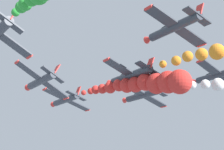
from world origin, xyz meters
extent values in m
cylinder|color=#333842|center=(-0.22, 15.25, 100.02)|extent=(1.40, 9.00, 1.40)
cone|color=red|center=(-0.22, 20.35, 100.02)|extent=(1.33, 1.20, 1.33)
cube|color=#333842|center=(-0.26, 14.85, 99.92)|extent=(8.77, 1.90, 3.14)
cylinder|color=red|center=(-4.61, 14.85, 101.41)|extent=(0.46, 1.40, 0.46)
cylinder|color=red|center=(4.10, 14.85, 98.44)|extent=(0.46, 1.40, 0.46)
cube|color=#333842|center=(-0.21, 11.25, 100.07)|extent=(3.65, 1.20, 1.40)
cube|color=red|center=(0.09, 11.15, 100.93)|extent=(0.65, 1.10, 1.56)
ellipsoid|color=black|center=(-0.06, 17.05, 100.49)|extent=(0.98, 2.20, 0.92)
sphere|color=red|center=(-0.32, 8.33, 100.10)|extent=(0.88, 0.88, 0.88)
sphere|color=red|center=(-0.06, 6.41, 100.05)|extent=(1.06, 1.06, 1.06)
sphere|color=red|center=(-0.22, 4.49, 99.91)|extent=(1.40, 1.40, 1.40)
sphere|color=red|center=(-0.13, 2.57, 99.71)|extent=(1.53, 1.53, 1.53)
sphere|color=red|center=(0.10, 0.65, 99.60)|extent=(1.85, 1.85, 1.85)
sphere|color=red|center=(0.40, -1.27, 99.62)|extent=(1.88, 1.88, 1.88)
sphere|color=red|center=(0.53, -3.19, 99.24)|extent=(2.20, 2.20, 2.20)
sphere|color=red|center=(0.66, -5.11, 99.01)|extent=(2.25, 2.25, 2.25)
sphere|color=red|center=(0.97, -7.03, 99.02)|extent=(2.46, 2.46, 2.46)
sphere|color=red|center=(1.28, -8.95, 98.45)|extent=(2.80, 2.80, 2.80)
sphere|color=red|center=(1.64, -10.88, 98.31)|extent=(2.96, 2.96, 2.96)
sphere|color=red|center=(1.87, -12.80, 98.00)|extent=(3.14, 3.14, 3.14)
cylinder|color=#333842|center=(-9.13, 5.41, 100.44)|extent=(1.50, 9.00, 1.50)
cone|color=red|center=(-9.13, 10.51, 100.44)|extent=(1.42, 1.20, 1.42)
cube|color=#333842|center=(-9.18, 5.01, 100.35)|extent=(8.11, 1.90, 4.67)
cylinder|color=red|center=(-13.19, 5.01, 102.61)|extent=(0.49, 1.40, 0.49)
cylinder|color=red|center=(-5.17, 5.01, 98.10)|extent=(0.49, 1.40, 0.49)
cube|color=#333842|center=(-9.10, 1.41, 100.48)|extent=(3.40, 1.20, 2.02)
cube|color=red|center=(-8.65, 1.31, 101.28)|extent=(0.91, 1.10, 1.46)
ellipsoid|color=black|center=(-8.88, 7.21, 100.87)|extent=(1.04, 2.20, 1.00)
cylinder|color=#333842|center=(9.90, 5.37, 100.26)|extent=(1.40, 9.00, 1.40)
cone|color=red|center=(9.90, 10.47, 100.26)|extent=(1.33, 1.20, 1.33)
cube|color=#333842|center=(9.87, 4.97, 100.17)|extent=(8.73, 1.90, 3.24)
cylinder|color=red|center=(5.53, 4.97, 101.70)|extent=(0.46, 1.40, 0.46)
cylinder|color=red|center=(14.20, 4.97, 98.64)|extent=(0.46, 1.40, 0.46)
cube|color=#333842|center=(9.92, 1.37, 100.31)|extent=(3.64, 1.20, 1.44)
cube|color=red|center=(10.22, 1.27, 101.17)|extent=(0.67, 1.10, 1.56)
ellipsoid|color=black|center=(10.06, 7.17, 100.73)|extent=(0.99, 2.20, 0.93)
sphere|color=white|center=(9.91, -2.00, 100.32)|extent=(0.86, 0.86, 0.86)
sphere|color=white|center=(10.01, -4.38, 99.90)|extent=(1.10, 1.10, 1.10)
sphere|color=white|center=(9.90, -6.76, 99.74)|extent=(1.32, 1.32, 1.32)
sphere|color=white|center=(10.22, -9.13, 99.43)|extent=(1.44, 1.44, 1.44)
sphere|color=white|center=(10.21, -11.51, 98.94)|extent=(1.85, 1.85, 1.85)
cylinder|color=#333842|center=(0.55, -4.12, 100.49)|extent=(1.43, 9.00, 1.43)
cone|color=red|center=(0.55, 0.98, 100.49)|extent=(1.35, 1.20, 1.35)
cube|color=#333842|center=(0.51, -4.52, 100.40)|extent=(8.63, 1.90, 3.53)
cylinder|color=red|center=(-3.77, -4.52, 102.08)|extent=(0.47, 1.40, 0.47)
cylinder|color=red|center=(4.79, -4.52, 98.72)|extent=(0.47, 1.40, 0.47)
cube|color=#333842|center=(0.56, -8.12, 100.54)|extent=(3.60, 1.20, 1.56)
cube|color=red|center=(0.90, -8.22, 101.39)|extent=(0.71, 1.10, 1.54)
ellipsoid|color=black|center=(0.73, -2.32, 100.95)|extent=(1.00, 2.20, 0.94)
sphere|color=orange|center=(0.44, -11.37, 100.41)|extent=(0.96, 0.96, 0.96)
sphere|color=orange|center=(0.67, -13.63, 100.34)|extent=(1.24, 1.24, 1.24)
sphere|color=orange|center=(0.44, -15.88, 100.27)|extent=(1.32, 1.32, 1.32)
sphere|color=orange|center=(0.42, -18.14, 99.93)|extent=(1.45, 1.45, 1.45)
sphere|color=orange|center=(0.43, -20.39, 99.63)|extent=(1.79, 1.79, 1.79)
cylinder|color=red|center=(-15.03, -5.03, 100.51)|extent=(0.49, 1.40, 0.49)
cube|color=#333842|center=(-18.99, -8.63, 102.85)|extent=(3.42, 1.20, 1.99)
cube|color=red|center=(-18.55, -8.73, 103.65)|extent=(0.89, 1.10, 1.47)
sphere|color=green|center=(-19.09, -11.34, 102.95)|extent=(0.89, 0.89, 0.89)
sphere|color=green|center=(-19.10, -13.05, 102.87)|extent=(1.22, 1.22, 1.22)
sphere|color=green|center=(-19.29, -14.76, 102.51)|extent=(1.35, 1.35, 1.35)
cylinder|color=#333842|center=(18.06, -4.56, 102.88)|extent=(1.44, 9.00, 1.44)
cone|color=red|center=(18.06, 0.54, 102.88)|extent=(1.37, 1.20, 1.37)
cube|color=#333842|center=(18.02, -4.96, 102.78)|extent=(8.53, 1.90, 3.79)
cylinder|color=red|center=(13.80, -4.96, 104.59)|extent=(0.47, 1.40, 0.47)
ellipsoid|color=black|center=(18.26, -2.76, 103.33)|extent=(1.01, 2.20, 0.96)
cylinder|color=#333842|center=(0.64, -13.56, 104.77)|extent=(1.41, 9.00, 1.41)
cone|color=red|center=(0.64, -8.46, 104.77)|extent=(1.34, 1.20, 1.34)
cube|color=#333842|center=(0.60, -13.96, 104.67)|extent=(8.71, 1.90, 3.30)
cylinder|color=red|center=(-3.72, -13.96, 106.24)|extent=(0.46, 1.40, 0.46)
cylinder|color=red|center=(4.93, -13.96, 103.11)|extent=(0.46, 1.40, 0.46)
cube|color=#333842|center=(0.65, -17.56, 104.81)|extent=(3.63, 1.20, 1.46)
cube|color=red|center=(0.96, -17.66, 105.67)|extent=(0.68, 1.10, 1.55)
ellipsoid|color=black|center=(0.80, -11.76, 105.23)|extent=(0.99, 2.20, 0.93)
camera|label=1|loc=(-30.73, -47.90, 86.69)|focal=62.21mm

